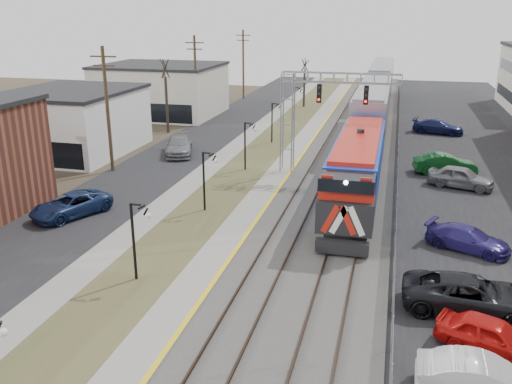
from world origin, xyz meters
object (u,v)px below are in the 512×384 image
(signal_gantry, at_px, (310,105))
(car_lot_a, at_px, (492,337))
(train, at_px, (374,106))
(car_lot_b, at_px, (483,380))

(signal_gantry, bearing_deg, car_lot_a, -64.17)
(car_lot_a, bearing_deg, train, 30.87)
(signal_gantry, xyz_separation_m, car_lot_a, (10.69, -22.10, -4.88))
(train, distance_m, signal_gantry, 18.43)
(signal_gantry, distance_m, car_lot_a, 25.03)
(signal_gantry, distance_m, car_lot_b, 27.31)
(signal_gantry, bearing_deg, train, 76.42)
(car_lot_a, xyz_separation_m, car_lot_b, (-0.70, -2.84, 0.02))
(train, bearing_deg, car_lot_b, -82.37)
(signal_gantry, relative_size, car_lot_b, 2.05)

